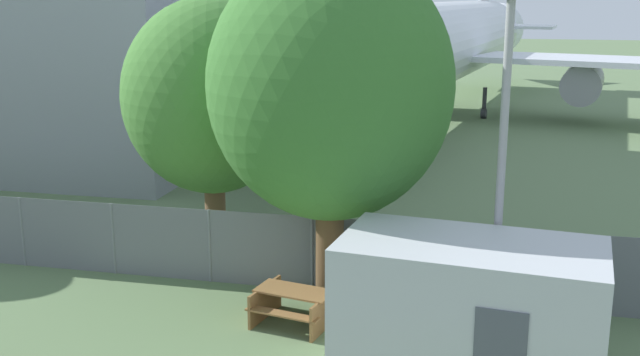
{
  "coord_description": "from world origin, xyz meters",
  "views": [
    {
      "loc": [
        3.84,
        -6.31,
        6.8
      ],
      "look_at": [
        -0.49,
        12.83,
        2.0
      ],
      "focal_mm": 42.0,
      "sensor_mm": 36.0,
      "label": 1
    }
  ],
  "objects": [
    {
      "name": "tree_behind_benches",
      "position": [
        0.53,
        9.32,
        4.9
      ],
      "size": [
        5.3,
        5.3,
        7.84
      ],
      "color": "brown",
      "rests_on": "ground"
    },
    {
      "name": "perimeter_fence",
      "position": [
        0.0,
        9.83,
        0.91
      ],
      "size": [
        56.07,
        0.07,
        1.82
      ],
      "color": "slate",
      "rests_on": "ground"
    },
    {
      "name": "portable_cabin",
      "position": [
        3.69,
        6.35,
        1.3
      ],
      "size": [
        4.85,
        2.97,
        2.6
      ],
      "rotation": [
        0.0,
        0.0,
        -0.12
      ],
      "color": "silver",
      "rests_on": "ground"
    },
    {
      "name": "picnic_bench_open_grass",
      "position": [
        0.06,
        7.95,
        0.47
      ],
      "size": [
        1.87,
        1.7,
        0.76
      ],
      "rotation": [
        0.0,
        0.0,
        -0.21
      ],
      "color": "brown",
      "rests_on": "ground"
    },
    {
      "name": "airplane",
      "position": [
        0.65,
        35.94,
        4.05
      ],
      "size": [
        36.95,
        46.33,
        13.49
      ],
      "rotation": [
        0.0,
        0.0,
        -1.73
      ],
      "color": "white",
      "rests_on": "ground"
    },
    {
      "name": "light_mast",
      "position": [
        4.14,
        7.69,
        4.41
      ],
      "size": [
        0.44,
        0.44,
        7.13
      ],
      "color": "#99999E",
      "rests_on": "ground"
    },
    {
      "name": "tree_left_of_cabin",
      "position": [
        -3.28,
        12.19,
        4.2
      ],
      "size": [
        4.69,
        4.69,
        6.8
      ],
      "color": "brown",
      "rests_on": "ground"
    }
  ]
}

